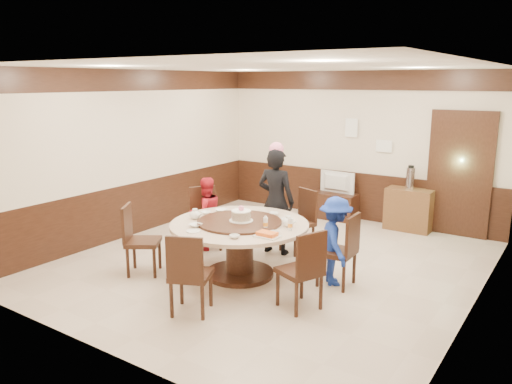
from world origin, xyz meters
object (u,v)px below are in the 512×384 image
Objects in this scene: birthday_cake at (241,216)px; person_standing at (276,201)px; person_red at (206,214)px; tv_stand at (335,206)px; shrimp_platter at (267,235)px; television at (335,183)px; banquet_table at (240,238)px; person_blue at (335,241)px; side_cabinet at (409,210)px; thermos at (410,178)px.

person_standing is at bearing 96.25° from birthday_cake.
person_red is 2.95m from tv_stand.
shrimp_platter is at bearing 112.85° from person_standing.
person_red is 2.94m from television.
person_red reaches higher than banquet_table.
person_red is 0.99× the size of person_blue.
person_blue is 3.24m from television.
side_cabinet is (1.22, 3.42, -0.48)m from birthday_cake.
television reaches higher than side_cabinet.
person_blue is at bearing 110.93° from person_red.
shrimp_platter is at bearing -26.07° from banquet_table.
side_cabinet is at bearing 80.89° from shrimp_platter.
banquet_table is at bearing -109.82° from thermos.
birthday_cake is (0.12, -1.07, 0.04)m from person_standing.
person_blue is (2.28, -0.14, 0.01)m from person_red.
person_blue reaches higher than tv_stand.
person_standing reaches higher than shrimp_platter.
person_blue is 2.98m from thermos.
television is at bearing -178.80° from side_cabinet.
tv_stand is 2.24× the size of thermos.
tv_stand is at bearing -178.79° from thermos.
side_cabinet reaches higher than tv_stand.
person_standing reaches higher than person_blue.
person_red is 3.85× the size of shrimp_platter.
shrimp_platter is at bearing -99.11° from side_cabinet.
tv_stand is at bearing -178.80° from side_cabinet.
person_standing is 1.13m from person_red.
banquet_table is at bearing 89.84° from person_standing.
person_blue is at bearing -90.75° from thermos.
thermos is (0.04, 2.96, 0.36)m from person_blue.
banquet_table is 2.19× the size of tv_stand.
television reaches higher than tv_stand.
tv_stand is at bearing -0.00° from television.
shrimp_platter is at bearing 86.40° from person_red.
shrimp_platter is 3.79m from thermos.
person_blue is 1.38× the size of tv_stand.
banquet_table is 6.22× the size of shrimp_platter.
side_cabinet is 0.57m from thermos.
person_blue reaches higher than side_cabinet.
birthday_cake reaches higher than shrimp_platter.
thermos reaches higher than shrimp_platter.
television is 1.46m from side_cabinet.
shrimp_platter is (-0.55, -0.78, 0.19)m from person_blue.
birthday_cake is 3.63m from thermos.
person_standing is at bearing -87.79° from tv_stand.
shrimp_platter is 3.81m from side_cabinet.
person_red reaches higher than tv_stand.
birthday_cake is at bearing -109.62° from side_cabinet.
banquet_table is 3.65m from side_cabinet.
person_blue reaches higher than television.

